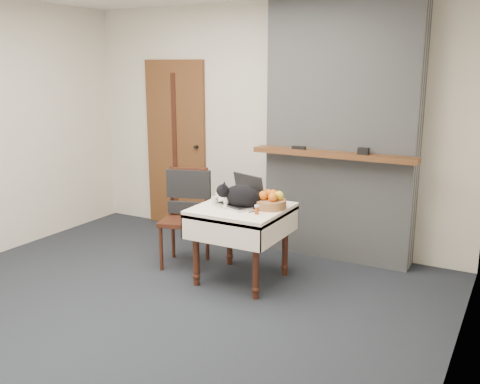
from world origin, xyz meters
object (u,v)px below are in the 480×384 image
object	(u,v)px
door	(176,145)
fruit_basket	(271,201)
cream_jar	(215,200)
laptop	(242,198)
pill_bottle	(257,209)
cat	(242,197)
side_table	(242,219)
chair	(187,203)

from	to	relation	value
door	fruit_basket	distance (m)	2.13
fruit_basket	door	bearing A→B (deg)	148.50
door	cream_jar	size ratio (longest dim) A/B	27.76
laptop	fruit_basket	size ratio (longest dim) A/B	1.64
cream_jar	pill_bottle	world-z (taller)	pill_bottle
door	cream_jar	bearing A→B (deg)	-43.41
door	cat	world-z (taller)	door
fruit_basket	cat	bearing A→B (deg)	-154.72
door	cream_jar	world-z (taller)	door
side_table	cream_jar	xyz separation A→B (m)	(-0.26, -0.04, 0.15)
door	fruit_basket	xyz separation A→B (m)	(1.80, -1.10, -0.24)
pill_bottle	fruit_basket	bearing A→B (deg)	85.10
side_table	chair	bearing A→B (deg)	167.33
laptop	chair	world-z (taller)	laptop
cat	fruit_basket	bearing A→B (deg)	0.90
door	fruit_basket	bearing A→B (deg)	-31.50
cat	door	bearing A→B (deg)	117.94
cat	pill_bottle	size ratio (longest dim) A/B	6.17
chair	cat	bearing A→B (deg)	-31.94
cream_jar	chair	bearing A→B (deg)	155.83
fruit_basket	chair	xyz separation A→B (m)	(-0.95, 0.08, -0.15)
side_table	laptop	world-z (taller)	laptop
door	pill_bottle	distance (m)	2.24
side_table	pill_bottle	xyz separation A→B (m)	(0.23, -0.16, 0.15)
door	side_table	xyz separation A→B (m)	(1.55, -1.18, -0.41)
laptop	fruit_basket	xyz separation A→B (m)	(0.27, 0.04, -0.00)
door	cat	bearing A→B (deg)	-37.68
door	laptop	bearing A→B (deg)	-36.74
laptop	cream_jar	xyz separation A→B (m)	(-0.23, -0.08, -0.03)
laptop	chair	bearing A→B (deg)	-169.61
door	laptop	size ratio (longest dim) A/B	4.37
fruit_basket	laptop	bearing A→B (deg)	-172.31
pill_bottle	fruit_basket	size ratio (longest dim) A/B	0.29
pill_bottle	fruit_basket	world-z (taller)	fruit_basket
laptop	cat	distance (m)	0.09
cream_jar	chair	distance (m)	0.51
laptop	pill_bottle	size ratio (longest dim) A/B	5.70
side_table	laptop	bearing A→B (deg)	118.58
cat	chair	size ratio (longest dim) A/B	0.52
chair	fruit_basket	bearing A→B (deg)	-22.10
cream_jar	pill_bottle	size ratio (longest dim) A/B	0.90
laptop	pill_bottle	distance (m)	0.32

